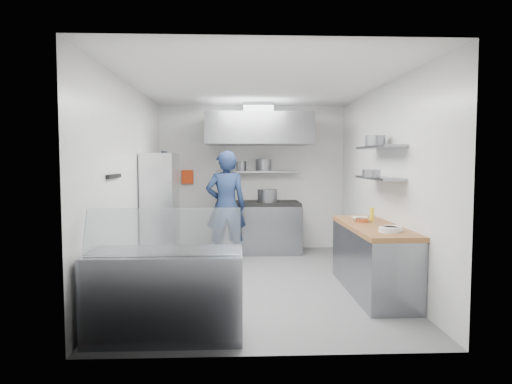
{
  "coord_description": "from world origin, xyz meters",
  "views": [
    {
      "loc": [
        -0.3,
        -6.44,
        1.74
      ],
      "look_at": [
        0.0,
        0.6,
        1.25
      ],
      "focal_mm": 32.0,
      "sensor_mm": 36.0,
      "label": 1
    }
  ],
  "objects_px": {
    "chef": "(226,206)",
    "display_case": "(166,294)",
    "wire_rack": "(161,211)",
    "gas_range": "(258,229)"
  },
  "relations": [
    {
      "from": "gas_range",
      "to": "display_case",
      "type": "relative_size",
      "value": 1.07
    },
    {
      "from": "wire_rack",
      "to": "display_case",
      "type": "distance_m",
      "value": 3.04
    },
    {
      "from": "chef",
      "to": "display_case",
      "type": "height_order",
      "value": "chef"
    },
    {
      "from": "gas_range",
      "to": "wire_rack",
      "type": "relative_size",
      "value": 0.86
    },
    {
      "from": "gas_range",
      "to": "display_case",
      "type": "height_order",
      "value": "gas_range"
    },
    {
      "from": "chef",
      "to": "wire_rack",
      "type": "xyz_separation_m",
      "value": [
        -1.05,
        -0.43,
        -0.03
      ]
    },
    {
      "from": "chef",
      "to": "display_case",
      "type": "bearing_deg",
      "value": 77.47
    },
    {
      "from": "gas_range",
      "to": "chef",
      "type": "distance_m",
      "value": 1.05
    },
    {
      "from": "chef",
      "to": "display_case",
      "type": "xyz_separation_m",
      "value": [
        -0.52,
        -3.38,
        -0.53
      ]
    },
    {
      "from": "gas_range",
      "to": "wire_rack",
      "type": "bearing_deg",
      "value": -144.86
    }
  ]
}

